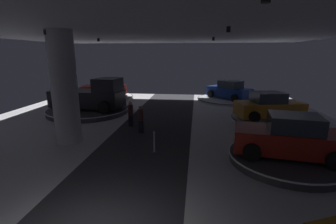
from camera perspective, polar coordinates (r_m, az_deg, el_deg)
name	(u,v)px	position (r m, az deg, el deg)	size (l,w,h in m)	color
column_left	(64,88)	(12.90, -23.26, 5.20)	(1.25, 1.25, 5.50)	#ADADB2
display_platform_mid_right	(286,158)	(11.27, 26.10, -9.76)	(4.65, 4.65, 0.34)	#333338
display_car_mid_right	(289,137)	(10.97, 26.76, -5.36)	(4.44, 2.77, 1.71)	maroon
display_platform_far_right	(268,119)	(17.34, 22.54, -1.62)	(4.75, 4.75, 0.27)	silver
display_car_far_right	(269,106)	(17.13, 22.72, 1.23)	(4.49, 2.92, 1.71)	#B77519
display_platform_deep_right	(228,99)	(23.95, 14.07, 2.93)	(5.93, 5.93, 0.22)	#B7B7BC
display_car_deep_right	(229,90)	(23.79, 14.25, 4.95)	(4.24, 4.25, 1.71)	navy
display_platform_deep_left	(105,97)	(25.18, -14.76, 3.41)	(5.65, 5.65, 0.23)	silver
display_car_deep_left	(104,89)	(25.04, -14.81, 5.36)	(4.37, 2.57, 1.71)	maroon
display_platform_far_left	(88,110)	(19.35, -18.27, 0.39)	(6.04, 6.04, 0.36)	#333338
pickup_truck_far_left	(91,96)	(18.99, -17.66, 3.58)	(5.44, 2.97, 2.30)	black
visitor_walking_near	(140,118)	(13.60, -6.51, -1.33)	(0.32, 0.32, 1.59)	black
visitor_walking_far	(130,112)	(14.90, -8.85, -0.09)	(0.32, 0.32, 1.59)	black
stanchion_c	(154,145)	(11.05, -3.27, -7.74)	(0.28, 0.28, 1.01)	#333338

